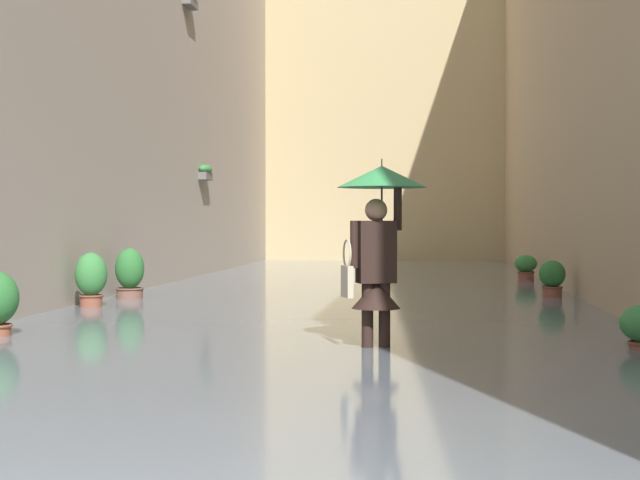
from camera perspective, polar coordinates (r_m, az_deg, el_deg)
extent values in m
plane|color=gray|center=(17.52, 1.77, -3.72)|extent=(70.66, 70.66, 0.00)
cube|color=slate|center=(17.51, 1.77, -3.41)|extent=(8.73, 34.27, 0.19)
cube|color=#66605B|center=(22.08, -7.82, 13.94)|extent=(0.20, 0.70, 0.18)
cube|color=#66605B|center=(22.97, -6.90, 3.83)|extent=(0.20, 0.70, 0.18)
ellipsoid|color=#387F3D|center=(22.98, -6.91, 4.23)|extent=(0.28, 0.76, 0.24)
cube|color=tan|center=(32.91, 3.90, 10.48)|extent=(11.53, 1.80, 13.68)
cube|color=#4C4233|center=(9.72, 2.87, -7.28)|extent=(0.18, 0.26, 0.10)
cylinder|color=black|center=(9.67, 2.87, -4.81)|extent=(0.15, 0.15, 0.75)
cube|color=#4C4233|center=(9.77, 3.90, -7.24)|extent=(0.18, 0.26, 0.10)
cylinder|color=black|center=(9.72, 3.90, -4.78)|extent=(0.15, 0.15, 0.75)
cube|color=black|center=(9.64, 3.39, -0.71)|extent=(0.43, 0.33, 0.63)
cone|color=black|center=(9.67, 3.39, -3.30)|extent=(0.64, 0.64, 0.28)
sphere|color=tan|center=(9.64, 3.39, 1.82)|extent=(0.23, 0.23, 0.23)
cylinder|color=black|center=(9.71, 4.70, 1.87)|extent=(0.11, 0.11, 0.44)
cylinder|color=black|center=(9.58, 2.07, -0.26)|extent=(0.11, 0.11, 0.48)
cylinder|color=black|center=(9.66, 3.74, 2.50)|extent=(0.02, 0.02, 0.45)
cone|color=#338C4C|center=(9.67, 3.74, 3.83)|extent=(0.92, 0.92, 0.22)
cylinder|color=black|center=(9.68, 3.74, 4.66)|extent=(0.01, 0.01, 0.08)
cube|color=beige|center=(9.56, 1.64, -2.51)|extent=(0.15, 0.28, 0.32)
torus|color=beige|center=(9.54, 1.64, -0.83)|extent=(0.12, 0.29, 0.30)
cylinder|color=brown|center=(16.69, 13.79, -3.38)|extent=(0.33, 0.33, 0.35)
torus|color=brown|center=(16.67, 13.79, -2.79)|extent=(0.36, 0.36, 0.04)
ellipsoid|color=#2D7033|center=(16.66, 13.79, -1.99)|extent=(0.45, 0.45, 0.46)
cylinder|color=brown|center=(14.70, -13.61, -3.98)|extent=(0.33, 0.33, 0.35)
torus|color=brown|center=(14.68, -13.61, -3.29)|extent=(0.36, 0.36, 0.04)
ellipsoid|color=#387F3D|center=(14.66, -13.61, -2.02)|extent=(0.48, 0.48, 0.65)
cylinder|color=brown|center=(16.16, -11.38, -3.52)|extent=(0.44, 0.44, 0.35)
torus|color=brown|center=(16.15, -11.38, -2.90)|extent=(0.47, 0.47, 0.04)
ellipsoid|color=#2D7033|center=(16.13, -11.38, -1.69)|extent=(0.48, 0.48, 0.68)
cylinder|color=brown|center=(21.27, 12.28, -2.40)|extent=(0.35, 0.35, 0.37)
torus|color=brown|center=(21.26, 12.28, -1.91)|extent=(0.38, 0.38, 0.04)
ellipsoid|color=#387F3D|center=(21.25, 12.28, -1.40)|extent=(0.49, 0.49, 0.38)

